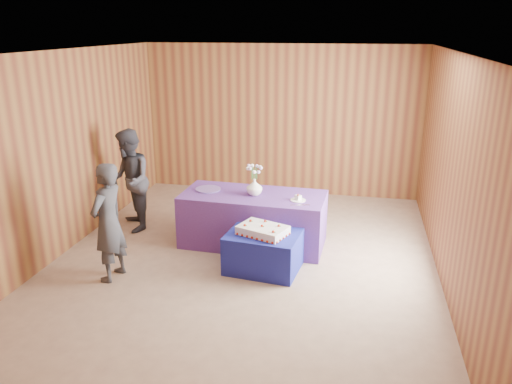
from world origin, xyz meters
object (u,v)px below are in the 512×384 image
(sheet_cake, at_px, (263,230))
(guest_left, at_px, (108,223))
(vase, at_px, (254,187))
(serving_table, at_px, (253,219))
(guest_right, at_px, (130,181))
(cake_table, at_px, (264,251))

(sheet_cake, bearing_deg, guest_left, -141.50)
(sheet_cake, relative_size, vase, 3.10)
(sheet_cake, bearing_deg, vase, 130.02)
(serving_table, distance_m, guest_left, 2.06)
(guest_right, bearing_deg, vase, 52.92)
(vase, distance_m, guest_left, 2.03)
(cake_table, height_order, guest_right, guest_right)
(guest_right, bearing_deg, serving_table, 53.52)
(cake_table, relative_size, sheet_cake, 1.26)
(serving_table, bearing_deg, cake_table, -66.45)
(cake_table, distance_m, guest_right, 2.47)
(guest_left, bearing_deg, vase, 139.59)
(guest_left, height_order, guest_right, guest_right)
(cake_table, bearing_deg, sheet_cake, -98.02)
(guest_right, bearing_deg, cake_table, 35.91)
(serving_table, bearing_deg, vase, -44.86)
(serving_table, relative_size, sheet_cake, 2.80)
(serving_table, xyz_separation_m, sheet_cake, (0.29, -0.78, 0.18))
(vase, relative_size, guest_right, 0.15)
(sheet_cake, bearing_deg, cake_table, 95.66)
(cake_table, height_order, guest_left, guest_left)
(sheet_cake, xyz_separation_m, guest_right, (-2.22, 0.94, 0.22))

